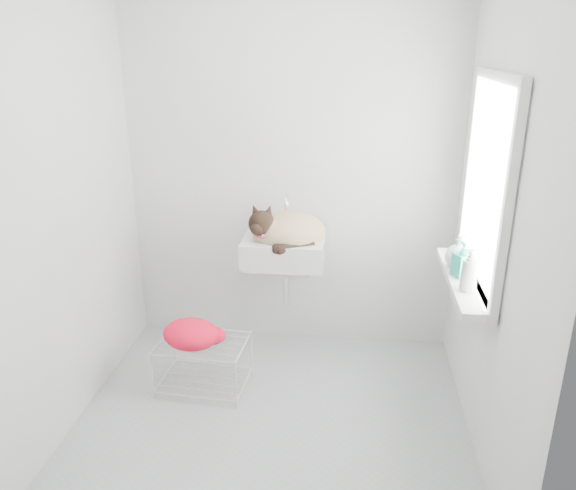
# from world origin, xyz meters

# --- Properties ---
(floor) EXTENTS (2.20, 2.00, 0.02)m
(floor) POSITION_xyz_m (0.00, 0.00, 0.00)
(floor) COLOR #A0A5AE
(floor) RESTS_ON ground
(back_wall) EXTENTS (2.20, 0.02, 2.50)m
(back_wall) POSITION_xyz_m (0.00, 1.00, 1.25)
(back_wall) COLOR white
(back_wall) RESTS_ON ground
(right_wall) EXTENTS (0.02, 2.00, 2.50)m
(right_wall) POSITION_xyz_m (1.10, 0.00, 1.25)
(right_wall) COLOR white
(right_wall) RESTS_ON ground
(left_wall) EXTENTS (0.02, 2.00, 2.50)m
(left_wall) POSITION_xyz_m (-1.10, 0.00, 1.25)
(left_wall) COLOR white
(left_wall) RESTS_ON ground
(window_glass) EXTENTS (0.01, 0.80, 1.00)m
(window_glass) POSITION_xyz_m (1.09, 0.20, 1.35)
(window_glass) COLOR white
(window_glass) RESTS_ON right_wall
(window_frame) EXTENTS (0.04, 0.90, 1.10)m
(window_frame) POSITION_xyz_m (1.07, 0.20, 1.35)
(window_frame) COLOR white
(window_frame) RESTS_ON right_wall
(windowsill) EXTENTS (0.16, 0.88, 0.04)m
(windowsill) POSITION_xyz_m (1.01, 0.20, 0.83)
(windowsill) COLOR white
(windowsill) RESTS_ON right_wall
(sink) EXTENTS (0.52, 0.45, 0.21)m
(sink) POSITION_xyz_m (-0.01, 0.74, 0.85)
(sink) COLOR white
(sink) RESTS_ON back_wall
(faucet) EXTENTS (0.19, 0.13, 0.19)m
(faucet) POSITION_xyz_m (-0.01, 0.92, 0.99)
(faucet) COLOR silver
(faucet) RESTS_ON sink
(cat) EXTENTS (0.52, 0.45, 0.30)m
(cat) POSITION_xyz_m (-0.00, 0.72, 0.89)
(cat) COLOR tan
(cat) RESTS_ON sink
(wire_rack) EXTENTS (0.54, 0.40, 0.31)m
(wire_rack) POSITION_xyz_m (-0.47, 0.29, 0.15)
(wire_rack) COLOR silver
(wire_rack) RESTS_ON floor
(towel) EXTENTS (0.41, 0.35, 0.15)m
(towel) POSITION_xyz_m (-0.52, 0.24, 0.34)
(towel) COLOR red
(towel) RESTS_ON wire_rack
(bottle_a) EXTENTS (0.08, 0.08, 0.19)m
(bottle_a) POSITION_xyz_m (1.00, 0.03, 0.85)
(bottle_a) COLOR silver
(bottle_a) RESTS_ON windowsill
(bottle_b) EXTENTS (0.12, 0.12, 0.19)m
(bottle_b) POSITION_xyz_m (1.00, 0.21, 0.85)
(bottle_b) COLOR teal
(bottle_b) RESTS_ON windowsill
(bottle_c) EXTENTS (0.18, 0.18, 0.18)m
(bottle_c) POSITION_xyz_m (1.00, 0.34, 0.85)
(bottle_c) COLOR silver
(bottle_c) RESTS_ON windowsill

